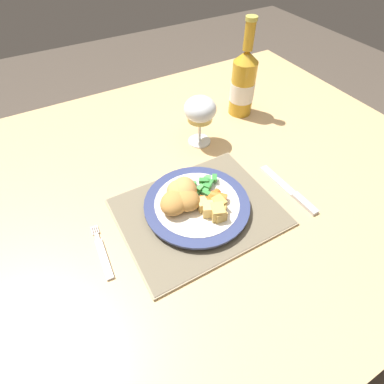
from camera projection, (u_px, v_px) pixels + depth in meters
ground_plane at (181, 306)px, 1.27m from camera, size 6.00×6.00×0.00m
dining_table at (175, 205)px, 0.78m from camera, size 1.42×1.02×0.74m
placemat at (199, 212)px, 0.67m from camera, size 0.34×0.27×0.01m
dinner_plate at (197, 205)px, 0.66m from camera, size 0.23×0.23×0.02m
breaded_croquettes at (181, 196)px, 0.64m from camera, size 0.11×0.10×0.05m
green_beans_pile at (204, 186)px, 0.68m from camera, size 0.08×0.06×0.02m
glazed_carrots at (213, 198)px, 0.65m from camera, size 0.07×0.04×0.02m
fork at (103, 255)px, 0.59m from camera, size 0.02×0.14×0.01m
table_knife at (293, 193)px, 0.70m from camera, size 0.02×0.18×0.01m
wine_glass at (200, 111)px, 0.77m from camera, size 0.09×0.09×0.14m
bottle at (243, 83)px, 0.87m from camera, size 0.07×0.07×0.27m
roast_potatoes at (215, 209)px, 0.62m from camera, size 0.06×0.07×0.03m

